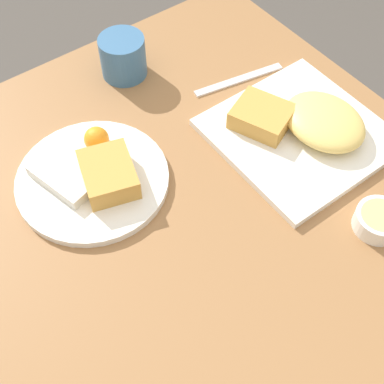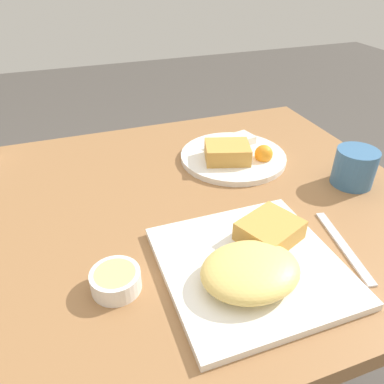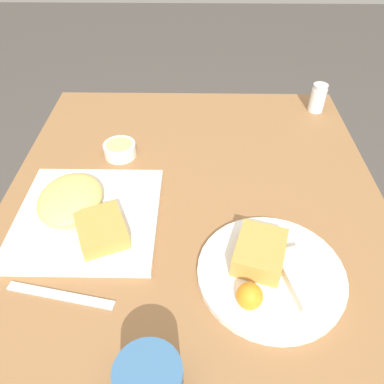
% 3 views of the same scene
% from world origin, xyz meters
% --- Properties ---
extents(ground_plane, '(8.00, 8.00, 0.00)m').
position_xyz_m(ground_plane, '(0.00, 0.00, 0.00)').
color(ground_plane, '#4C4742').
extents(dining_table, '(0.99, 0.83, 0.74)m').
position_xyz_m(dining_table, '(0.00, 0.00, 0.65)').
color(dining_table, olive).
rests_on(dining_table, ground_plane).
extents(plate_square_near, '(0.28, 0.28, 0.06)m').
position_xyz_m(plate_square_near, '(0.04, -0.22, 0.76)').
color(plate_square_near, white).
rests_on(plate_square_near, dining_table).
extents(plate_oval_far, '(0.26, 0.26, 0.05)m').
position_xyz_m(plate_oval_far, '(0.17, 0.14, 0.75)').
color(plate_oval_far, white).
rests_on(plate_oval_far, dining_table).
extents(sauce_ramekin, '(0.08, 0.08, 0.03)m').
position_xyz_m(sauce_ramekin, '(-0.18, -0.18, 0.75)').
color(sauce_ramekin, white).
rests_on(sauce_ramekin, dining_table).
extents(butter_knife, '(0.05, 0.19, 0.00)m').
position_xyz_m(butter_knife, '(0.22, -0.22, 0.74)').
color(butter_knife, silver).
rests_on(butter_knife, dining_table).
extents(coffee_mug, '(0.09, 0.09, 0.08)m').
position_xyz_m(coffee_mug, '(0.37, -0.05, 0.78)').
color(coffee_mug, '#386693').
rests_on(coffee_mug, dining_table).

